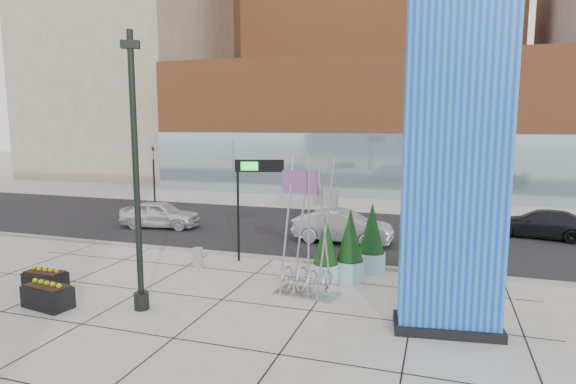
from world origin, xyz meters
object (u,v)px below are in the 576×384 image
(concrete_bollard, at_px, (198,258))
(car_silver_mid, at_px, (343,227))
(public_art_sculpture, at_px, (308,258))
(overhead_street_sign, at_px, (254,175))
(lamp_post, at_px, (137,200))
(blue_pylon, at_px, (455,165))
(car_white_west, at_px, (160,215))

(concrete_bollard, relative_size, car_silver_mid, 0.17)
(public_art_sculpture, bearing_deg, overhead_street_sign, 145.19)
(concrete_bollard, bearing_deg, public_art_sculpture, -17.94)
(concrete_bollard, bearing_deg, overhead_street_sign, 35.04)
(lamp_post, bearing_deg, public_art_sculpture, 32.14)
(public_art_sculpture, bearing_deg, concrete_bollard, 171.09)
(blue_pylon, relative_size, public_art_sculpture, 2.02)
(car_white_west, bearing_deg, car_silver_mid, -99.76)
(lamp_post, height_order, concrete_bollard, lamp_post)
(blue_pylon, distance_m, concrete_bollard, 10.89)
(public_art_sculpture, height_order, concrete_bollard, public_art_sculpture)
(lamp_post, xyz_separation_m, overhead_street_sign, (1.46, 5.83, 0.22))
(overhead_street_sign, bearing_deg, concrete_bollard, -161.55)
(overhead_street_sign, bearing_deg, blue_pylon, -47.85)
(public_art_sculpture, xyz_separation_m, car_silver_mid, (-0.29, 7.38, -0.47))
(lamp_post, height_order, public_art_sculpture, lamp_post)
(lamp_post, height_order, car_silver_mid, lamp_post)
(lamp_post, xyz_separation_m, car_silver_mid, (4.26, 10.24, -2.66))
(blue_pylon, bearing_deg, overhead_street_sign, 141.45)
(public_art_sculpture, distance_m, car_white_west, 13.10)
(lamp_post, relative_size, car_white_west, 1.93)
(blue_pylon, xyz_separation_m, lamp_post, (-9.03, -1.23, -1.20))
(public_art_sculpture, distance_m, concrete_bollard, 5.34)
(lamp_post, bearing_deg, overhead_street_sign, 75.98)
(blue_pylon, height_order, concrete_bollard, blue_pylon)
(blue_pylon, relative_size, concrete_bollard, 12.20)
(overhead_street_sign, relative_size, car_white_west, 0.98)
(public_art_sculpture, distance_m, car_silver_mid, 7.40)
(blue_pylon, bearing_deg, concrete_bollard, 153.82)
(lamp_post, bearing_deg, concrete_bollard, 95.94)
(public_art_sculpture, height_order, car_white_west, public_art_sculpture)
(overhead_street_sign, xyz_separation_m, car_silver_mid, (2.80, 4.41, -2.88))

